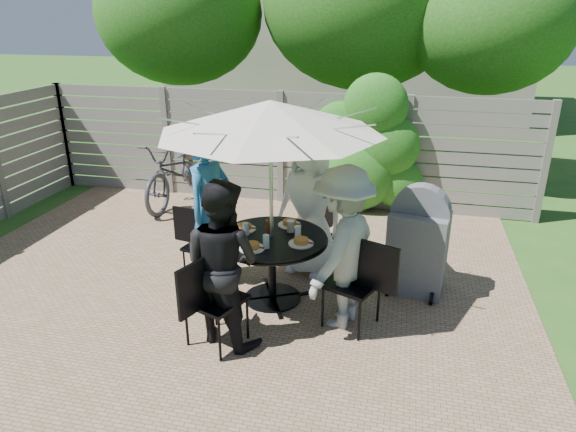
% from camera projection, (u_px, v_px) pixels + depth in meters
% --- Properties ---
extents(backyard_envelope, '(60.00, 60.00, 5.00)m').
position_uv_depth(backyard_envelope, '(346.00, 27.00, 14.31)').
color(backyard_envelope, '#29551A').
rests_on(backyard_envelope, ground).
extents(patio_table, '(1.49, 1.49, 0.77)m').
position_uv_depth(patio_table, '(272.00, 256.00, 5.53)').
color(patio_table, black).
rests_on(patio_table, ground).
extents(umbrella, '(2.88, 2.88, 2.21)m').
position_uv_depth(umbrella, '(270.00, 117.00, 4.97)').
color(umbrella, silver).
rests_on(umbrella, ground).
extents(chair_back, '(0.53, 0.63, 0.83)m').
position_uv_depth(chair_back, '(315.00, 248.00, 6.39)').
color(chair_back, black).
rests_on(chair_back, ground).
extents(person_back, '(0.99, 0.80, 1.75)m').
position_uv_depth(person_back, '(310.00, 205.00, 6.06)').
color(person_back, white).
rests_on(person_back, ground).
extents(chair_left, '(0.66, 0.49, 0.87)m').
position_uv_depth(chair_left, '(205.00, 258.00, 6.10)').
color(chair_left, black).
rests_on(chair_left, ground).
extents(person_left, '(0.62, 0.76, 1.80)m').
position_uv_depth(person_left, '(211.00, 210.00, 5.80)').
color(person_left, '#24659C').
rests_on(person_left, ground).
extents(chair_front, '(0.61, 0.75, 0.98)m').
position_uv_depth(chair_front, '(216.00, 318.00, 4.85)').
color(chair_front, black).
rests_on(chair_front, ground).
extents(person_front, '(0.95, 0.84, 1.63)m').
position_uv_depth(person_front, '(222.00, 263.00, 4.77)').
color(person_front, black).
rests_on(person_front, ground).
extents(chair_right, '(0.76, 0.62, 0.99)m').
position_uv_depth(chair_right, '(353.00, 300.00, 5.14)').
color(chair_right, black).
rests_on(chair_right, ground).
extents(person_right, '(0.94, 1.23, 1.68)m').
position_uv_depth(person_right, '(342.00, 249.00, 5.01)').
color(person_right, '#A3A49F').
rests_on(person_right, ground).
extents(plate_back, '(0.26, 0.26, 0.06)m').
position_uv_depth(plate_back, '(290.00, 224.00, 5.72)').
color(plate_back, white).
rests_on(plate_back, patio_table).
extents(plate_left, '(0.26, 0.26, 0.06)m').
position_uv_depth(plate_left, '(244.00, 228.00, 5.61)').
color(plate_left, white).
rests_on(plate_left, patio_table).
extents(plate_front, '(0.26, 0.26, 0.06)m').
position_uv_depth(plate_front, '(252.00, 247.00, 5.15)').
color(plate_front, white).
rests_on(plate_front, patio_table).
extents(plate_right, '(0.26, 0.26, 0.06)m').
position_uv_depth(plate_right, '(301.00, 242.00, 5.26)').
color(plate_right, white).
rests_on(plate_right, patio_table).
extents(glass_left, '(0.07, 0.07, 0.14)m').
position_uv_depth(glass_left, '(246.00, 229.00, 5.46)').
color(glass_left, silver).
rests_on(glass_left, patio_table).
extents(glass_front, '(0.07, 0.07, 0.14)m').
position_uv_depth(glass_front, '(266.00, 241.00, 5.16)').
color(glass_front, silver).
rests_on(glass_front, patio_table).
extents(glass_right, '(0.07, 0.07, 0.14)m').
position_uv_depth(glass_right, '(298.00, 232.00, 5.37)').
color(glass_right, silver).
rests_on(glass_right, patio_table).
extents(syrup_jug, '(0.09, 0.09, 0.16)m').
position_uv_depth(syrup_jug, '(270.00, 227.00, 5.48)').
color(syrup_jug, '#59280C').
rests_on(syrup_jug, patio_table).
extents(coffee_cup, '(0.08, 0.08, 0.12)m').
position_uv_depth(coffee_cup, '(291.00, 227.00, 5.54)').
color(coffee_cup, '#C6B293').
rests_on(coffee_cup, patio_table).
extents(bicycle, '(0.83, 2.09, 1.08)m').
position_uv_depth(bicycle, '(178.00, 171.00, 8.48)').
color(bicycle, '#333338').
rests_on(bicycle, ground).
extents(bbq_grill, '(0.70, 0.58, 1.28)m').
position_uv_depth(bbq_grill, '(418.00, 244.00, 5.71)').
color(bbq_grill, '#5E5E63').
rests_on(bbq_grill, ground).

